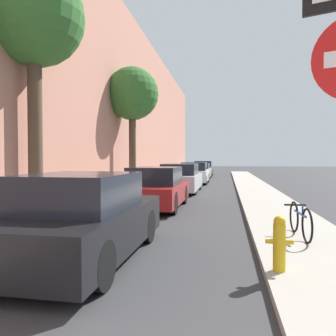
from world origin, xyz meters
TOP-DOWN VIEW (x-y plane):
  - ground_plane at (0.00, 16.00)m, footprint 120.00×120.00m
  - sidewalk_left at (-2.90, 16.00)m, footprint 2.00×52.00m
  - sidewalk_right at (2.90, 16.00)m, footprint 2.00×52.00m
  - building_facade_left at (-4.25, 16.00)m, footprint 0.70×52.00m
  - parked_car_black at (-1.01, 5.84)m, footprint 1.78×3.97m
  - parked_car_red at (-1.02, 11.58)m, footprint 1.77×3.94m
  - parked_car_silver at (-0.96, 17.17)m, footprint 1.86×4.57m
  - parked_car_white at (-0.80, 22.81)m, footprint 1.81×3.92m
  - parked_car_champagne at (-0.85, 27.83)m, footprint 1.75×4.54m
  - parked_car_teal at (-0.91, 33.10)m, footprint 1.80×4.11m
  - street_tree_near at (-3.51, 8.38)m, footprint 2.57×2.57m
  - street_tree_far at (-3.13, 15.86)m, footprint 2.54×2.54m
  - fire_hydrant at (2.10, 5.48)m, footprint 0.37×0.17m
  - bicycle at (2.82, 7.59)m, footprint 0.44×1.62m

SIDE VIEW (x-z plane):
  - ground_plane at x=0.00m, z-range 0.00..0.00m
  - sidewalk_left at x=-2.90m, z-range 0.00..0.12m
  - sidewalk_right at x=2.90m, z-range 0.00..0.12m
  - bicycle at x=2.82m, z-range 0.13..0.79m
  - fire_hydrant at x=2.10m, z-range 0.13..0.91m
  - parked_car_champagne at x=-0.85m, z-range -0.02..1.31m
  - parked_car_red at x=-1.02m, z-range -0.04..1.38m
  - parked_car_silver at x=-0.96m, z-range -0.04..1.40m
  - parked_car_black at x=-1.01m, z-range -0.04..1.41m
  - parked_car_white at x=-0.80m, z-range -0.04..1.42m
  - parked_car_teal at x=-0.91m, z-range -0.04..1.43m
  - street_tree_far at x=-3.13m, z-range 1.77..7.76m
  - building_facade_left at x=-4.25m, z-range 0.00..9.74m
  - street_tree_near at x=-3.51m, z-range 2.00..8.53m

